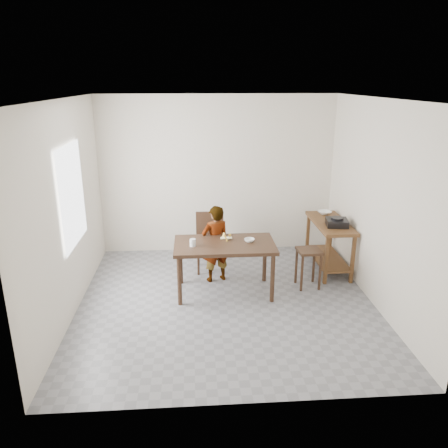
{
  "coord_description": "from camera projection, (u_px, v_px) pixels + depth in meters",
  "views": [
    {
      "loc": [
        -0.42,
        -5.36,
        2.92
      ],
      "look_at": [
        0.0,
        0.4,
        1.0
      ],
      "focal_mm": 35.0,
      "sensor_mm": 36.0,
      "label": 1
    }
  ],
  "objects": [
    {
      "name": "floor",
      "position": [
        226.0,
        303.0,
        6.03
      ],
      "size": [
        4.0,
        4.0,
        0.04
      ],
      "primitive_type": "cube",
      "color": "gray",
      "rests_on": "ground"
    },
    {
      "name": "serving_bowl",
      "position": [
        324.0,
        213.0,
        7.21
      ],
      "size": [
        0.26,
        0.26,
        0.05
      ],
      "primitive_type": "imported",
      "rotation": [
        0.0,
        0.0,
        0.28
      ],
      "color": "white",
      "rests_on": "prep_counter"
    },
    {
      "name": "gas_burner",
      "position": [
        337.0,
        223.0,
        6.62
      ],
      "size": [
        0.36,
        0.36,
        0.1
      ],
      "primitive_type": "cube",
      "rotation": [
        0.0,
        0.0,
        -0.16
      ],
      "color": "black",
      "rests_on": "prep_counter"
    },
    {
      "name": "wall_left",
      "position": [
        66.0,
        211.0,
        5.46
      ],
      "size": [
        0.04,
        4.0,
        2.7
      ],
      "primitive_type": "cube",
      "color": "silver",
      "rests_on": "ground"
    },
    {
      "name": "wall_back",
      "position": [
        217.0,
        175.0,
        7.51
      ],
      "size": [
        4.0,
        0.04,
        2.7
      ],
      "primitive_type": "cube",
      "color": "silver",
      "rests_on": "ground"
    },
    {
      "name": "banana",
      "position": [
        226.0,
        238.0,
        6.19
      ],
      "size": [
        0.21,
        0.17,
        0.06
      ],
      "primitive_type": null,
      "rotation": [
        0.0,
        0.0,
        -0.25
      ],
      "color": "yellow",
      "rests_on": "dining_table"
    },
    {
      "name": "window_pane",
      "position": [
        72.0,
        195.0,
        5.6
      ],
      "size": [
        0.02,
        1.1,
        1.3
      ],
      "primitive_type": "cube",
      "color": "white",
      "rests_on": "wall_left"
    },
    {
      "name": "glass_tumbler",
      "position": [
        193.0,
        243.0,
        5.95
      ],
      "size": [
        0.1,
        0.1,
        0.1
      ],
      "primitive_type": "cylinder",
      "rotation": [
        0.0,
        0.0,
        -0.2
      ],
      "color": "white",
      "rests_on": "dining_table"
    },
    {
      "name": "child",
      "position": [
        215.0,
        244.0,
        6.49
      ],
      "size": [
        0.5,
        0.41,
        1.18
      ],
      "primitive_type": "imported",
      "rotation": [
        0.0,
        0.0,
        3.49
      ],
      "color": "silver",
      "rests_on": "floor"
    },
    {
      "name": "ceiling",
      "position": [
        226.0,
        97.0,
        5.16
      ],
      "size": [
        4.0,
        4.0,
        0.04
      ],
      "primitive_type": "cube",
      "color": "white",
      "rests_on": "wall_back"
    },
    {
      "name": "small_bowl",
      "position": [
        249.0,
        240.0,
        6.12
      ],
      "size": [
        0.15,
        0.15,
        0.05
      ],
      "primitive_type": "imported",
      "rotation": [
        0.0,
        0.0,
        0.03
      ],
      "color": "white",
      "rests_on": "dining_table"
    },
    {
      "name": "dining_table",
      "position": [
        225.0,
        268.0,
        6.19
      ],
      "size": [
        1.4,
        0.8,
        0.75
      ],
      "primitive_type": null,
      "color": "#392417",
      "rests_on": "floor"
    },
    {
      "name": "wall_right",
      "position": [
        379.0,
        205.0,
        5.73
      ],
      "size": [
        0.04,
        4.0,
        2.7
      ],
      "primitive_type": "cube",
      "color": "silver",
      "rests_on": "ground"
    },
    {
      "name": "dining_chair",
      "position": [
        210.0,
        243.0,
        6.9
      ],
      "size": [
        0.45,
        0.45,
        0.91
      ],
      "primitive_type": null,
      "rotation": [
        0.0,
        0.0,
        -0.02
      ],
      "color": "#392417",
      "rests_on": "floor"
    },
    {
      "name": "wall_front",
      "position": [
        245.0,
        275.0,
        3.68
      ],
      "size": [
        4.0,
        0.04,
        2.7
      ],
      "primitive_type": "cube",
      "color": "silver",
      "rests_on": "ground"
    },
    {
      "name": "prep_counter",
      "position": [
        329.0,
        245.0,
        6.96
      ],
      "size": [
        0.5,
        1.2,
        0.8
      ],
      "primitive_type": null,
      "color": "brown",
      "rests_on": "floor"
    },
    {
      "name": "stool",
      "position": [
        308.0,
        268.0,
        6.39
      ],
      "size": [
        0.35,
        0.35,
        0.58
      ],
      "primitive_type": null,
      "rotation": [
        0.0,
        0.0,
        0.07
      ],
      "color": "#392417",
      "rests_on": "floor"
    }
  ]
}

